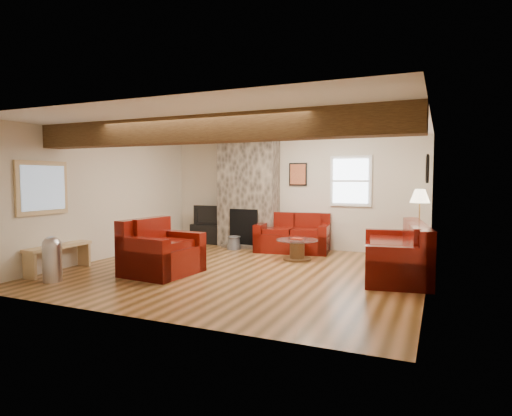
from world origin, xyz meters
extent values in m
plane|color=#533616|center=(0.00, 0.00, 0.00)|extent=(8.00, 8.00, 0.00)
plane|color=white|center=(0.00, 0.00, 2.50)|extent=(8.00, 8.00, 0.00)
plane|color=beige|center=(0.00, 2.75, 1.25)|extent=(8.00, 0.00, 8.00)
plane|color=beige|center=(0.00, -2.75, 1.25)|extent=(8.00, 0.00, 8.00)
plane|color=beige|center=(-3.00, 0.00, 1.25)|extent=(0.00, 7.50, 7.50)
plane|color=beige|center=(3.00, 0.00, 1.25)|extent=(0.00, 7.50, 7.50)
cube|color=#34200F|center=(0.00, -1.25, 2.31)|extent=(6.00, 0.36, 0.38)
cube|color=#332E27|center=(-1.00, 2.50, 1.25)|extent=(1.40, 0.50, 2.50)
cube|color=black|center=(-1.00, 2.25, 0.45)|extent=(0.70, 0.06, 0.90)
cube|color=#332E27|center=(-1.00, 2.20, 0.04)|extent=(1.00, 0.25, 0.08)
cylinder|color=#4A2C17|center=(0.58, 1.35, 0.02)|extent=(0.55, 0.55, 0.04)
cylinder|color=#4A2C17|center=(0.58, 1.35, 0.18)|extent=(0.29, 0.29, 0.37)
cylinder|color=white|center=(0.58, 1.35, 0.40)|extent=(0.83, 0.83, 0.02)
cube|color=maroon|center=(0.58, 1.35, 0.42)|extent=(0.23, 0.17, 0.03)
cube|color=black|center=(-2.05, 2.53, 0.24)|extent=(0.95, 0.38, 0.47)
imported|color=black|center=(-2.05, 2.53, 0.71)|extent=(0.82, 0.11, 0.47)
cylinder|color=#A88246|center=(2.80, 1.91, 0.01)|extent=(0.25, 0.25, 0.03)
cylinder|color=#A88246|center=(2.80, 1.91, 0.63)|extent=(0.03, 0.03, 1.26)
cone|color=#FFECC1|center=(2.80, 1.91, 1.28)|extent=(0.36, 0.36, 0.25)
camera|label=1|loc=(3.17, -6.64, 1.61)|focal=30.00mm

